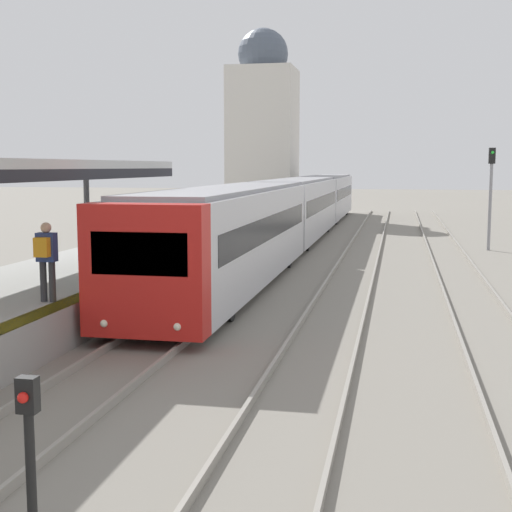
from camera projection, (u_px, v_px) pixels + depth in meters
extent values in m
cube|color=black|center=(21.00, 176.00, 13.04)|extent=(0.08, 17.58, 0.24)
cylinder|color=#47474C|center=(87.00, 217.00, 20.43)|extent=(0.16, 0.16, 2.76)
cylinder|color=#2D2D33|center=(43.00, 281.00, 14.89)|extent=(0.14, 0.14, 0.85)
cylinder|color=#2D2D33|center=(52.00, 282.00, 14.85)|extent=(0.14, 0.14, 0.85)
cube|color=navy|center=(47.00, 247.00, 14.78)|extent=(0.40, 0.22, 0.60)
sphere|color=tan|center=(46.00, 228.00, 14.73)|extent=(0.22, 0.22, 0.22)
cube|color=orange|center=(42.00, 247.00, 14.58)|extent=(0.30, 0.18, 0.40)
cube|color=red|center=(145.00, 270.00, 14.53)|extent=(2.60, 0.70, 2.73)
cube|color=black|center=(139.00, 254.00, 14.16)|extent=(2.02, 0.04, 0.87)
sphere|color=#EFEACC|center=(104.00, 323.00, 14.48)|extent=(0.16, 0.16, 0.16)
sphere|color=#EFEACC|center=(177.00, 327.00, 14.18)|extent=(0.16, 0.16, 0.16)
cube|color=silver|center=(231.00, 235.00, 21.93)|extent=(2.60, 14.52, 2.73)
cube|color=gray|center=(231.00, 189.00, 21.75)|extent=(2.28, 14.23, 0.12)
cube|color=black|center=(231.00, 226.00, 21.89)|extent=(2.62, 13.36, 0.71)
cylinder|color=black|center=(144.00, 304.00, 17.72)|extent=(0.12, 0.70, 0.70)
cylinder|color=black|center=(231.00, 307.00, 17.29)|extent=(0.12, 0.70, 0.70)
cylinder|color=black|center=(231.00, 257.00, 26.90)|extent=(0.12, 0.70, 0.70)
cylinder|color=black|center=(289.00, 258.00, 26.47)|extent=(0.12, 0.70, 0.70)
cube|color=silver|center=(298.00, 208.00, 36.40)|extent=(2.60, 14.52, 2.73)
cube|color=gray|center=(298.00, 180.00, 36.22)|extent=(2.28, 14.23, 0.12)
cube|color=black|center=(298.00, 202.00, 36.36)|extent=(2.62, 13.36, 0.71)
cylinder|color=black|center=(259.00, 242.00, 32.18)|extent=(0.12, 0.70, 0.70)
cylinder|color=black|center=(308.00, 243.00, 31.75)|extent=(0.12, 0.70, 0.70)
cylinder|color=black|center=(290.00, 225.00, 41.36)|extent=(0.12, 0.70, 0.70)
cylinder|color=black|center=(328.00, 226.00, 40.93)|extent=(0.12, 0.70, 0.70)
cube|color=silver|center=(327.00, 196.00, 50.86)|extent=(2.60, 14.52, 2.73)
cube|color=gray|center=(327.00, 176.00, 50.68)|extent=(2.28, 14.23, 0.12)
cube|color=black|center=(327.00, 192.00, 50.82)|extent=(2.62, 13.36, 0.71)
cylinder|color=black|center=(303.00, 219.00, 46.64)|extent=(0.12, 0.70, 0.70)
cylinder|color=black|center=(336.00, 219.00, 46.22)|extent=(0.12, 0.70, 0.70)
cylinder|color=black|center=(318.00, 210.00, 55.83)|extent=(0.12, 0.70, 0.70)
cylinder|color=black|center=(347.00, 210.00, 55.40)|extent=(0.12, 0.70, 0.70)
cylinder|color=black|center=(31.00, 479.00, 7.04)|extent=(0.10, 0.10, 1.35)
cube|color=black|center=(28.00, 395.00, 6.93)|extent=(0.20, 0.14, 0.36)
sphere|color=red|center=(23.00, 398.00, 6.84)|extent=(0.11, 0.11, 0.11)
cylinder|color=gray|center=(490.00, 199.00, 31.73)|extent=(0.14, 0.14, 4.57)
cube|color=black|center=(492.00, 156.00, 31.49)|extent=(0.28, 0.20, 0.70)
sphere|color=green|center=(493.00, 152.00, 31.35)|extent=(0.14, 0.14, 0.14)
cube|color=silver|center=(263.00, 143.00, 53.37)|extent=(4.82, 4.82, 10.98)
sphere|color=#4C5666|center=(263.00, 54.00, 52.56)|extent=(3.71, 3.71, 3.71)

